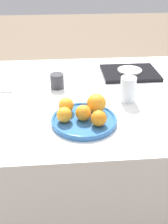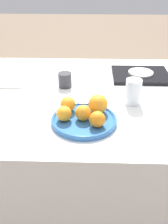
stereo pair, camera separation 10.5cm
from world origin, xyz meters
name	(u,v)px [view 1 (the left image)]	position (x,y,z in m)	size (l,w,h in m)	color
ground_plane	(87,191)	(0.00, 0.00, 0.00)	(12.00, 12.00, 0.00)	#7A6651
table	(87,148)	(0.00, 0.00, 0.35)	(1.38, 1.03, 0.70)	white
fruit_platter	(84,120)	(-0.04, -0.27, 0.71)	(0.27, 0.27, 0.02)	#336BAD
orange_0	(64,115)	(-0.12, -0.28, 0.75)	(0.06, 0.06, 0.06)	orange
orange_1	(96,103)	(0.02, -0.21, 0.76)	(0.08, 0.08, 0.08)	orange
orange_2	(83,113)	(-0.04, -0.27, 0.75)	(0.06, 0.06, 0.06)	orange
orange_3	(99,118)	(0.01, -0.32, 0.75)	(0.06, 0.06, 0.06)	orange
orange_4	(66,105)	(-0.11, -0.21, 0.75)	(0.07, 0.07, 0.07)	orange
water_glass	(128,89)	(0.18, -0.10, 0.76)	(0.07, 0.07, 0.12)	silver
serving_tray	(129,73)	(0.27, 0.22, 0.71)	(0.32, 0.25, 0.02)	black
side_plate	(130,70)	(0.27, 0.22, 0.73)	(0.14, 0.14, 0.01)	silver
cup_2	(57,81)	(-0.15, 0.08, 0.74)	(0.07, 0.07, 0.08)	#333338
napkin	(2,88)	(-0.44, 0.09, 0.70)	(0.12, 0.11, 0.01)	silver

